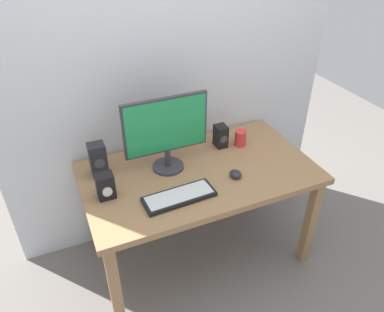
# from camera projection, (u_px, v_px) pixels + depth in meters

# --- Properties ---
(ground_plane) EXTENTS (6.00, 6.00, 0.00)m
(ground_plane) POSITION_uv_depth(u_px,v_px,m) (198.00, 252.00, 2.67)
(ground_plane) COLOR slate
(wall_back) EXTENTS (2.28, 0.04, 3.00)m
(wall_back) POSITION_uv_depth(u_px,v_px,m) (170.00, 23.00, 2.16)
(wall_back) COLOR silver
(wall_back) RESTS_ON ground_plane
(desk) EXTENTS (1.41, 0.79, 0.73)m
(desk) POSITION_uv_depth(u_px,v_px,m) (199.00, 182.00, 2.31)
(desk) COLOR #936D47
(desk) RESTS_ON ground_plane
(monitor) EXTENTS (0.51, 0.19, 0.46)m
(monitor) POSITION_uv_depth(u_px,v_px,m) (166.00, 130.00, 2.16)
(monitor) COLOR #333338
(monitor) RESTS_ON desk
(keyboard_primary) EXTENTS (0.41, 0.17, 0.03)m
(keyboard_primary) POSITION_uv_depth(u_px,v_px,m) (179.00, 196.00, 2.04)
(keyboard_primary) COLOR black
(keyboard_primary) RESTS_ON desk
(mouse) EXTENTS (0.08, 0.09, 0.04)m
(mouse) POSITION_uv_depth(u_px,v_px,m) (236.00, 174.00, 2.20)
(mouse) COLOR #232328
(mouse) RESTS_ON desk
(speaker_right) EXTENTS (0.07, 0.09, 0.15)m
(speaker_right) POSITION_uv_depth(u_px,v_px,m) (221.00, 136.00, 2.46)
(speaker_right) COLOR black
(speaker_right) RESTS_ON desk
(speaker_left) EXTENTS (0.10, 0.09, 0.21)m
(speaker_left) POSITION_uv_depth(u_px,v_px,m) (98.00, 159.00, 2.18)
(speaker_left) COLOR #232328
(speaker_left) RESTS_ON desk
(audio_controller) EXTENTS (0.10, 0.09, 0.15)m
(audio_controller) POSITION_uv_depth(u_px,v_px,m) (105.00, 186.00, 2.02)
(audio_controller) COLOR black
(audio_controller) RESTS_ON desk
(coffee_mug) EXTENTS (0.08, 0.08, 0.11)m
(coffee_mug) POSITION_uv_depth(u_px,v_px,m) (240.00, 138.00, 2.48)
(coffee_mug) COLOR red
(coffee_mug) RESTS_ON desk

